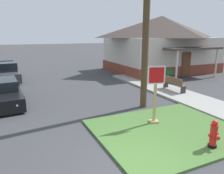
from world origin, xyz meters
TOP-DOWN VIEW (x-y plane):
  - ground_plane at (0.00, 0.00)m, footprint 160.00×160.00m
  - grass_corner_patch at (2.24, 1.39)m, footprint 5.22×4.41m
  - sidewalk_strip at (6.05, 4.92)m, footprint 2.20×14.12m
  - fire_hydrant at (2.71, -0.24)m, footprint 0.38×0.34m
  - stop_sign at (2.19, 2.15)m, footprint 0.68×0.37m
  - manhole_cover at (0.77, 2.31)m, footprint 0.70×0.70m
  - parked_sedan_black at (-3.44, 7.76)m, footprint 2.17×4.55m
  - pickup_truck_charcoal at (-3.35, 14.08)m, footprint 2.29×5.36m
  - street_bench at (6.25, 5.78)m, footprint 0.42×1.79m
  - utility_pole at (2.99, 4.18)m, footprint 1.73×0.32m
  - corner_house at (10.68, 13.02)m, footprint 9.84×8.78m
  - shrub_near_porch at (8.73, 9.48)m, footprint 1.24×1.24m

SIDE VIEW (x-z plane):
  - ground_plane at x=0.00m, z-range 0.00..0.00m
  - manhole_cover at x=0.77m, z-range 0.00..0.02m
  - grass_corner_patch at x=2.24m, z-range 0.00..0.08m
  - sidewalk_strip at x=6.05m, z-range 0.00..0.12m
  - shrub_near_porch at x=8.73m, z-range 0.00..0.90m
  - fire_hydrant at x=2.71m, z-range 0.06..0.95m
  - parked_sedan_black at x=-3.44m, z-range -0.08..1.17m
  - street_bench at x=6.25m, z-range 0.17..1.02m
  - pickup_truck_charcoal at x=-3.35m, z-range -0.12..1.36m
  - stop_sign at x=2.19m, z-range 0.04..2.34m
  - corner_house at x=10.68m, z-range 0.07..5.32m
  - utility_pole at x=2.99m, z-range 0.18..9.57m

